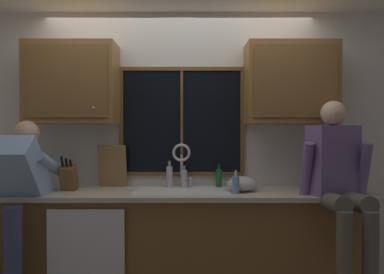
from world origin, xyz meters
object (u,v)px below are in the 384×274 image
at_px(mixing_bowl, 243,184).
at_px(bottle_green_glass, 185,178).
at_px(person_sitting_on_counter, 340,173).
at_px(bottle_amber_small, 220,177).
at_px(bottle_tall_clear, 171,176).
at_px(knife_block, 70,178).
at_px(cutting_board, 114,166).
at_px(soap_dispenser, 237,185).
at_px(person_standing, 14,193).

bearing_deg(mixing_bowl, bottle_green_glass, 161.17).
distance_m(person_sitting_on_counter, mixing_bowl, 0.77).
distance_m(mixing_bowl, bottle_amber_small, 0.28).
distance_m(mixing_bowl, bottle_tall_clear, 0.66).
height_order(knife_block, mixing_bowl, knife_block).
height_order(cutting_board, mixing_bowl, cutting_board).
xyz_separation_m(cutting_board, mixing_bowl, (1.16, -0.21, -0.13)).
xyz_separation_m(mixing_bowl, soap_dispenser, (-0.07, -0.13, 0.01)).
bearing_deg(knife_block, bottle_amber_small, 8.49).
bearing_deg(bottle_tall_clear, soap_dispenser, -27.52).
height_order(bottle_green_glass, bottle_tall_clear, bottle_tall_clear).
bearing_deg(soap_dispenser, cutting_board, 162.57).
xyz_separation_m(knife_block, bottle_tall_clear, (0.87, 0.14, -0.00)).
bearing_deg(mixing_bowl, cutting_board, 169.78).
relative_size(person_standing, bottle_green_glass, 7.18).
height_order(bottle_tall_clear, bottle_amber_small, bottle_tall_clear).
distance_m(person_standing, bottle_amber_small, 1.73).
xyz_separation_m(person_sitting_on_counter, soap_dispenser, (-0.79, 0.14, -0.11)).
bearing_deg(bottle_amber_small, mixing_bowl, -49.46).
distance_m(person_standing, cutting_board, 0.85).
bearing_deg(soap_dispenser, knife_block, 173.95).
xyz_separation_m(mixing_bowl, bottle_tall_clear, (-0.63, 0.16, 0.04)).
bearing_deg(knife_block, mixing_bowl, -0.70).
xyz_separation_m(bottle_tall_clear, bottle_amber_small, (0.45, 0.05, -0.02)).
bearing_deg(cutting_board, person_standing, -142.98).
relative_size(knife_block, bottle_amber_small, 1.49).
xyz_separation_m(knife_block, cutting_board, (0.34, 0.19, 0.08)).
relative_size(bottle_green_glass, bottle_amber_small, 0.98).
distance_m(knife_block, mixing_bowl, 1.50).
bearing_deg(mixing_bowl, knife_block, 179.30).
xyz_separation_m(person_standing, soap_dispenser, (1.76, 0.16, 0.05)).
relative_size(person_standing, bottle_amber_small, 7.05).
xyz_separation_m(cutting_board, bottle_green_glass, (0.66, -0.04, -0.11)).
bearing_deg(soap_dispenser, person_sitting_on_counter, -9.90).
relative_size(person_standing, person_sitting_on_counter, 1.21).
height_order(knife_block, bottle_green_glass, knife_block).
bearing_deg(person_standing, person_sitting_on_counter, 0.58).
bearing_deg(knife_block, cutting_board, 29.43).
distance_m(person_sitting_on_counter, bottle_amber_small, 1.03).
xyz_separation_m(person_standing, bottle_amber_small, (1.65, 0.51, 0.06)).
height_order(person_sitting_on_counter, mixing_bowl, person_sitting_on_counter).
bearing_deg(bottle_tall_clear, knife_block, -170.66).
relative_size(person_sitting_on_counter, soap_dispenser, 6.43).
relative_size(cutting_board, bottle_tall_clear, 1.55).
bearing_deg(person_sitting_on_counter, bottle_amber_small, 151.65).
xyz_separation_m(knife_block, mixing_bowl, (1.50, -0.02, -0.05)).
xyz_separation_m(soap_dispenser, bottle_green_glass, (-0.43, 0.30, 0.01)).
xyz_separation_m(person_standing, bottle_tall_clear, (1.20, 0.46, 0.08)).
bearing_deg(cutting_board, soap_dispenser, -17.43).
bearing_deg(person_standing, bottle_green_glass, 19.38).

